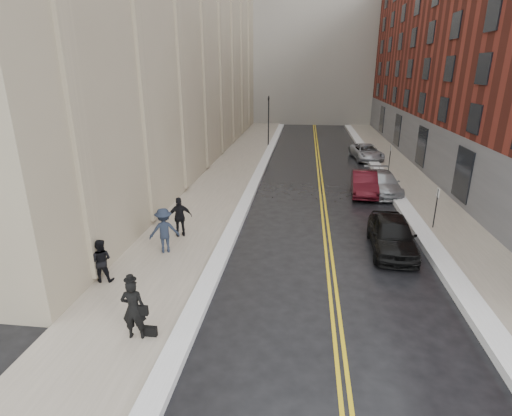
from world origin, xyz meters
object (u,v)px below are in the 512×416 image
(car_maroon, at_px, (364,183))
(car_silver_far, at_px, (366,152))
(car_silver_near, at_px, (382,183))
(pedestrian_main, at_px, (133,309))
(car_black, at_px, (392,234))
(pedestrian_b, at_px, (164,230))
(pedestrian_a, at_px, (101,261))
(pedestrian_c, at_px, (180,217))

(car_maroon, height_order, car_silver_far, car_maroon)
(car_silver_near, xyz_separation_m, pedestrian_main, (-10.00, -16.58, 0.43))
(car_black, height_order, car_silver_far, car_black)
(car_silver_near, xyz_separation_m, car_silver_far, (0.38, 10.51, -0.02))
(pedestrian_main, height_order, pedestrian_b, pedestrian_b)
(car_silver_far, relative_size, pedestrian_main, 2.51)
(pedestrian_a, xyz_separation_m, pedestrian_b, (1.51, 2.77, 0.16))
(car_black, relative_size, car_silver_near, 0.96)
(car_maroon, relative_size, pedestrian_main, 2.30)
(car_maroon, relative_size, pedestrian_a, 2.65)
(car_silver_near, relative_size, car_silver_far, 0.98)
(car_silver_near, relative_size, pedestrian_b, 2.39)
(pedestrian_a, height_order, pedestrian_c, pedestrian_c)
(pedestrian_a, bearing_deg, car_black, -167.57)
(pedestrian_a, relative_size, pedestrian_b, 0.84)
(car_maroon, relative_size, pedestrian_c, 2.30)
(car_black, bearing_deg, car_maroon, 92.91)
(pedestrian_b, bearing_deg, pedestrian_a, 39.05)
(car_maroon, bearing_deg, pedestrian_c, -134.73)
(car_black, height_order, car_silver_near, car_black)
(car_silver_far, bearing_deg, car_silver_near, -99.60)
(pedestrian_main, distance_m, pedestrian_c, 7.72)
(car_silver_far, height_order, pedestrian_main, pedestrian_main)
(car_maroon, xyz_separation_m, pedestrian_c, (-9.74, -8.58, 0.39))
(car_black, xyz_separation_m, car_maroon, (-0.08, 8.73, -0.05))
(car_maroon, bearing_deg, pedestrian_main, -114.49)
(car_black, relative_size, car_maroon, 1.03)
(car_silver_far, distance_m, pedestrian_a, 27.29)
(car_black, xyz_separation_m, pedestrian_main, (-8.86, -7.51, 0.34))
(car_silver_far, xyz_separation_m, pedestrian_c, (-11.34, -19.43, 0.44))
(pedestrian_main, relative_size, pedestrian_b, 0.97)
(car_silver_far, height_order, pedestrian_c, pedestrian_c)
(car_silver_far, height_order, pedestrian_a, pedestrian_a)
(pedestrian_main, distance_m, pedestrian_a, 4.06)
(car_silver_far, distance_m, pedestrian_main, 29.02)
(car_silver_far, bearing_deg, pedestrian_b, -125.97)
(car_maroon, bearing_deg, car_silver_near, 19.64)
(car_maroon, distance_m, pedestrian_b, 14.34)
(pedestrian_b, height_order, pedestrian_c, pedestrian_b)
(car_silver_far, bearing_deg, pedestrian_a, -125.98)
(car_maroon, xyz_separation_m, car_silver_near, (1.22, 0.34, -0.04))
(pedestrian_c, bearing_deg, car_black, 156.11)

